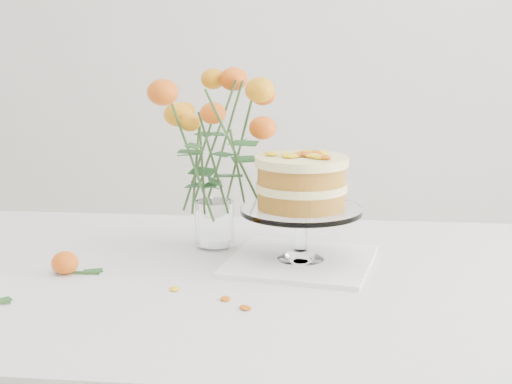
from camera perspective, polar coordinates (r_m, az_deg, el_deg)
table at (r=1.42m, az=-0.78°, el=-9.76°), size 1.43×0.93×0.76m
napkin at (r=1.46m, az=3.57°, el=-5.51°), size 0.33×0.33×0.01m
cake_stand at (r=1.43m, az=3.65°, el=0.32°), size 0.25×0.25×0.22m
rose_vase at (r=1.52m, az=-3.42°, el=4.40°), size 0.32×0.32×0.42m
loose_rose_far at (r=1.44m, az=-15.02°, el=-5.50°), size 0.10×0.05×0.04m
stray_petal_a at (r=1.32m, az=-6.56°, el=-7.72°), size 0.03×0.02×0.00m
stray_petal_b at (r=1.26m, az=-2.47°, el=-8.53°), size 0.03×0.02×0.00m
stray_petal_c at (r=1.22m, az=-0.86°, el=-9.26°), size 0.03×0.02×0.00m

